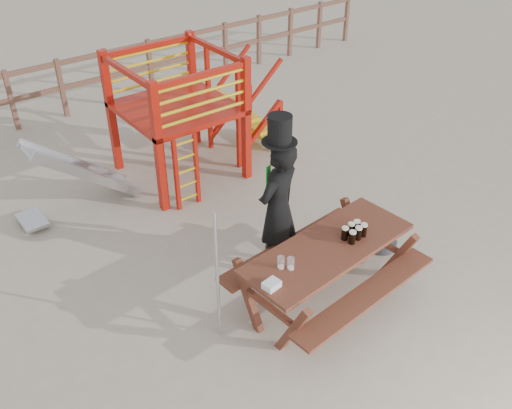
# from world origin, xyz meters

# --- Properties ---
(ground) EXTENTS (60.00, 60.00, 0.00)m
(ground) POSITION_xyz_m (0.00, 0.00, 0.00)
(ground) COLOR tan
(ground) RESTS_ON ground
(back_fence) EXTENTS (15.09, 0.09, 1.20)m
(back_fence) POSITION_xyz_m (0.00, 7.00, 0.74)
(back_fence) COLOR brown
(back_fence) RESTS_ON ground
(playground_fort) EXTENTS (4.71, 1.84, 2.10)m
(playground_fort) POSITION_xyz_m (0.12, 3.58, 1.07)
(playground_fort) COLOR #A8160B
(playground_fort) RESTS_ON ground
(picnic_table) EXTENTS (2.36, 1.72, 0.87)m
(picnic_table) POSITION_xyz_m (-0.04, -0.23, 0.55)
(picnic_table) COLOR brown
(picnic_table) RESTS_ON ground
(man_with_hat) EXTENTS (0.80, 0.64, 2.25)m
(man_with_hat) POSITION_xyz_m (-0.11, 0.64, 1.01)
(man_with_hat) COLOR black
(man_with_hat) RESTS_ON ground
(metal_pole) EXTENTS (0.04, 0.04, 1.75)m
(metal_pole) POSITION_xyz_m (-1.41, 0.09, 0.88)
(metal_pole) COLOR #B2B2B7
(metal_pole) RESTS_ON ground
(parasol_base) EXTENTS (0.45, 0.45, 0.19)m
(parasol_base) POSITION_xyz_m (1.37, 0.10, 0.05)
(parasol_base) COLOR #343439
(parasol_base) RESTS_ON ground
(paper_bag) EXTENTS (0.20, 0.16, 0.08)m
(paper_bag) POSITION_xyz_m (-1.02, -0.38, 0.91)
(paper_bag) COLOR white
(paper_bag) RESTS_ON picnic_table
(stout_pints) EXTENTS (0.31, 0.21, 0.17)m
(stout_pints) POSITION_xyz_m (0.33, -0.28, 0.95)
(stout_pints) COLOR black
(stout_pints) RESTS_ON picnic_table
(empty_glasses) EXTENTS (0.16, 0.16, 0.15)m
(empty_glasses) POSITION_xyz_m (-0.70, -0.22, 0.94)
(empty_glasses) COLOR silver
(empty_glasses) RESTS_ON picnic_table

